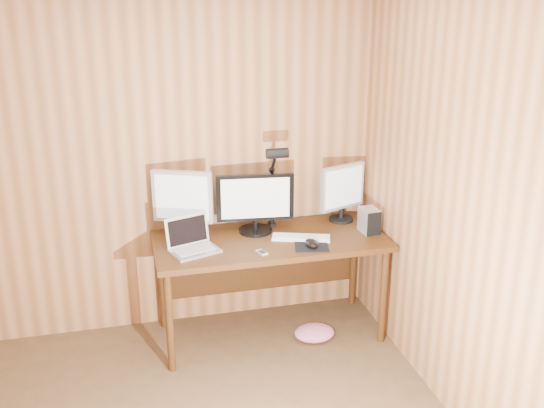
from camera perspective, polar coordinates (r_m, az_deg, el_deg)
name	(u,v)px	position (r m, az deg, el deg)	size (l,w,h in m)	color
room_shell	(141,300)	(2.60, -11.63, -8.40)	(4.00, 4.00, 4.00)	#4E351D
desk	(268,250)	(4.51, -0.38, -4.18)	(1.60, 0.70, 0.75)	#3E210C
monitor_center	(255,202)	(4.43, -1.52, 0.14)	(0.54, 0.24, 0.42)	black
monitor_left	(183,201)	(4.39, -8.02, 0.23)	(0.40, 0.20, 0.47)	black
monitor_right	(342,191)	(4.66, 6.32, 1.15)	(0.37, 0.18, 0.43)	black
laptop	(192,242)	(4.23, -7.23, -3.41)	(0.36, 0.32, 0.22)	silver
keyboard	(301,237)	(4.39, 2.62, -3.01)	(0.41, 0.24, 0.02)	white
mousepad	(312,247)	(4.27, 3.57, -3.83)	(0.22, 0.18, 0.00)	black
mouse	(312,243)	(4.26, 3.57, -3.55)	(0.08, 0.12, 0.04)	black
hard_drive	(369,220)	(4.52, 8.71, -1.47)	(0.12, 0.17, 0.17)	silver
phone	(262,253)	(4.16, -0.91, -4.37)	(0.07, 0.10, 0.01)	silver
speaker	(363,212)	(4.77, 8.14, -0.73)	(0.04, 0.04, 0.11)	black
desk_lamp	(275,175)	(4.41, 0.24, 2.61)	(0.15, 0.22, 0.66)	black
fabric_pile	(314,333)	(4.66, 3.82, -11.44)	(0.29, 0.24, 0.09)	#CF6487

